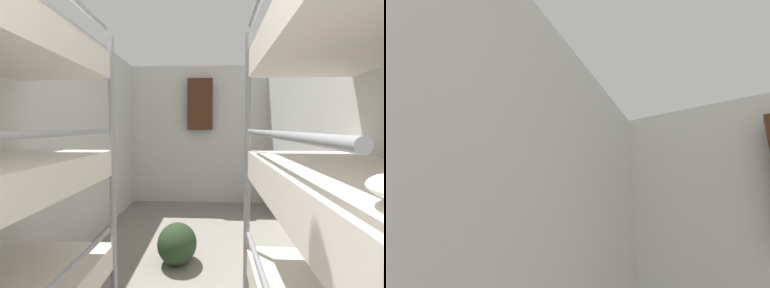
# 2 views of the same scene
# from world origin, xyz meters

# --- Properties ---
(wall_left) EXTENTS (0.06, 5.71, 2.47)m
(wall_left) POSITION_xyz_m (-1.24, 2.79, 1.24)
(wall_left) COLOR silver
(wall_left) RESTS_ON ground_plane
(wall_right) EXTENTS (0.06, 5.71, 2.47)m
(wall_right) POSITION_xyz_m (1.24, 2.79, 1.24)
(wall_right) COLOR silver
(wall_right) RESTS_ON ground_plane
(wall_back) EXTENTS (2.54, 0.06, 2.47)m
(wall_back) POSITION_xyz_m (0.00, 5.62, 1.24)
(wall_back) COLOR silver
(wall_back) RESTS_ON ground_plane
(bunk_stack_right_near) EXTENTS (0.74, 1.79, 2.06)m
(bunk_stack_right_near) POSITION_xyz_m (0.85, 1.39, 1.12)
(bunk_stack_right_near) COLOR gray
(bunk_stack_right_near) RESTS_ON ground_plane
(duffel_bag) EXTENTS (0.40, 0.53, 0.40)m
(duffel_bag) POSITION_xyz_m (-0.11, 3.12, 0.20)
(duffel_bag) COLOR #23381E
(duffel_bag) RESTS_ON ground_plane
(hanging_coat) EXTENTS (0.44, 0.12, 0.90)m
(hanging_coat) POSITION_xyz_m (0.02, 5.47, 1.77)
(hanging_coat) COLOR #472819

